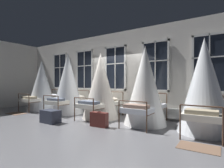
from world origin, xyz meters
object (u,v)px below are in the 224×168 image
(cot_second, at_px, (68,84))
(suitcase_dark, at_px, (99,119))
(cot_first, at_px, (42,86))
(travel_trunk, at_px, (50,116))
(cot_fourth, at_px, (145,86))
(cot_fifth, at_px, (204,87))
(cot_third, at_px, (101,87))

(cot_second, xyz_separation_m, suitcase_dark, (2.59, -1.11, -1.05))
(cot_first, xyz_separation_m, travel_trunk, (2.71, -1.54, -0.96))
(cot_fourth, bearing_deg, travel_trunk, 119.64)
(cot_fourth, distance_m, cot_fifth, 1.70)
(travel_trunk, bearing_deg, cot_first, 150.44)
(cot_third, bearing_deg, cot_second, 89.02)
(cot_second, height_order, cot_fourth, cot_second)
(cot_fifth, distance_m, suitcase_dark, 3.10)
(cot_fourth, bearing_deg, cot_second, 89.22)
(cot_first, xyz_separation_m, cot_third, (3.64, 0.00, 0.02))
(cot_third, height_order, cot_fifth, cot_fifth)
(cot_third, distance_m, travel_trunk, 2.05)
(cot_fifth, bearing_deg, travel_trunk, 107.61)
(cot_first, relative_size, cot_third, 0.99)
(cot_first, distance_m, cot_fourth, 5.43)
(cot_fifth, bearing_deg, cot_third, 88.38)
(cot_fourth, distance_m, suitcase_dark, 1.81)
(cot_third, relative_size, cot_fifth, 0.96)
(cot_second, distance_m, cot_third, 1.84)
(cot_fifth, height_order, travel_trunk, cot_fifth)
(cot_first, relative_size, cot_fourth, 0.96)
(suitcase_dark, bearing_deg, cot_first, 162.14)
(cot_first, bearing_deg, cot_fifth, -89.64)
(cot_first, relative_size, suitcase_dark, 4.23)
(cot_fourth, height_order, travel_trunk, cot_fourth)
(cot_second, relative_size, cot_third, 1.08)
(cot_third, bearing_deg, travel_trunk, 149.50)
(travel_trunk, bearing_deg, cot_third, 58.83)
(cot_second, distance_m, suitcase_dark, 3.01)
(cot_second, bearing_deg, suitcase_dark, -114.94)
(travel_trunk, bearing_deg, cot_fifth, 19.22)
(cot_second, xyz_separation_m, cot_fourth, (3.62, -0.02, -0.05))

